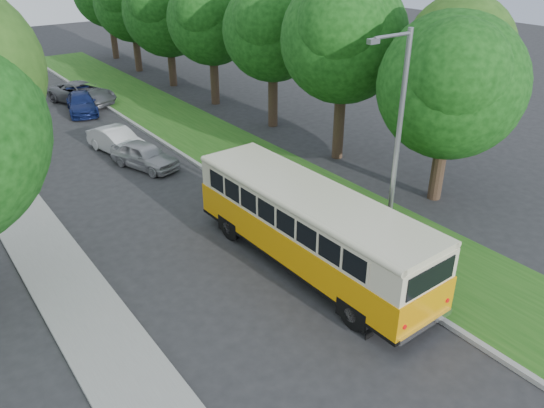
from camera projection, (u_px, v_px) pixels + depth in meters
ground at (239, 278)px, 17.79m from camera, size 120.00×120.00×0.00m
curb at (245, 195)px, 23.23m from camera, size 0.20×70.00×0.15m
grass_verge at (288, 182)px, 24.48m from camera, size 4.50×70.00×0.13m
sidewalk at (49, 257)px, 18.81m from camera, size 2.20×70.00×0.12m
treeline at (107, 21)px, 29.62m from camera, size 24.27×41.91×9.46m
lamppost_near at (395, 151)px, 16.22m from camera, size 1.71×0.16×8.00m
warning_sign at (2, 153)px, 23.21m from camera, size 0.56×0.10×2.50m
vintage_bus at (309, 230)px, 17.74m from camera, size 2.77×9.91×2.93m
car_silver at (144, 155)px, 25.86m from camera, size 2.62×4.04×1.28m
car_white at (118, 141)px, 27.61m from camera, size 2.12×4.12×1.30m
car_blue at (82, 103)px, 33.85m from camera, size 2.64×4.50×1.22m
car_grey at (82, 93)px, 35.67m from camera, size 3.99×5.50×1.39m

